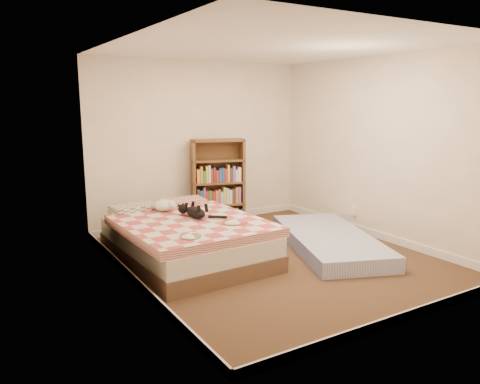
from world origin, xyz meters
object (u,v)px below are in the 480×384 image
bed (185,237)px  black_cat (195,212)px  bookshelf (217,193)px  floor_mattress (329,241)px  white_dog (165,205)px

bed → black_cat: black_cat is taller
bookshelf → black_cat: size_ratio=1.97×
bookshelf → floor_mattress: size_ratio=0.62×
floor_mattress → bed: bearing=-178.0°
floor_mattress → black_cat: size_ratio=3.18×
bookshelf → floor_mattress: bookshelf is taller
black_cat → white_dog: bearing=90.9°
black_cat → bed: bearing=143.6°
black_cat → white_dog: (-0.18, 0.50, 0.01)m
white_dog → bed: bearing=-64.1°
floor_mattress → white_dog: size_ratio=5.90×
bed → white_dog: white_dog is taller
bookshelf → white_dog: bearing=-132.0°
black_cat → white_dog: 0.53m
bookshelf → black_cat: (-0.96, -1.20, 0.07)m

